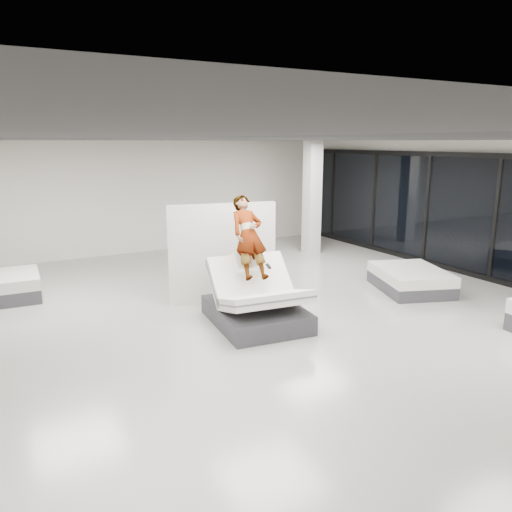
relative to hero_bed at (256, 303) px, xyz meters
name	(u,v)px	position (x,y,z in m)	size (l,w,h in m)	color
room	(271,236)	(0.19, -0.18, 1.22)	(14.00, 14.04, 3.20)	#A9A7A0
hero_bed	(256,303)	(0.00, 0.00, 0.00)	(1.64, 2.06, 1.26)	#3A3A3F
person	(249,253)	(0.04, 0.33, 0.85)	(0.60, 0.39, 1.64)	slate
remote	(268,266)	(0.22, -0.04, 0.66)	(0.05, 0.14, 0.03)	black
divider_panel	(223,253)	(0.07, 1.51, 0.61)	(2.18, 0.10, 1.99)	silver
flat_bed_right_far	(410,280)	(3.93, 0.18, -0.14)	(1.83, 2.09, 0.48)	#3A3A3F
column	(312,198)	(4.19, 4.32, 1.22)	(0.40, 0.40, 3.20)	silver
storefront_glazing	(496,219)	(6.09, -0.18, 1.07)	(0.12, 13.40, 2.92)	#1D2431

